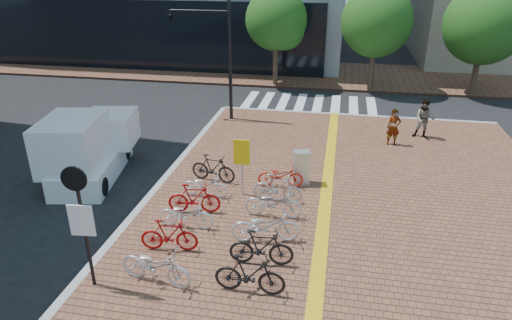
% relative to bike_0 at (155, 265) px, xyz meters
% --- Properties ---
extents(ground, '(120.00, 120.00, 0.00)m').
position_rel_bike_0_xyz_m(ground, '(1.98, 2.64, -0.66)').
color(ground, black).
rests_on(ground, ground).
extents(kerb_north, '(14.00, 0.25, 0.15)m').
position_rel_bike_0_xyz_m(kerb_north, '(4.98, 14.64, -0.58)').
color(kerb_north, gray).
rests_on(kerb_north, ground).
extents(far_sidewalk, '(70.00, 8.00, 0.15)m').
position_rel_bike_0_xyz_m(far_sidewalk, '(1.98, 23.64, -0.59)').
color(far_sidewalk, brown).
rests_on(far_sidewalk, ground).
extents(crosswalk, '(7.50, 4.00, 0.01)m').
position_rel_bike_0_xyz_m(crosswalk, '(2.48, 16.64, -0.65)').
color(crosswalk, silver).
rests_on(crosswalk, ground).
extents(street_trees, '(16.20, 4.60, 6.35)m').
position_rel_bike_0_xyz_m(street_trees, '(7.02, 20.10, 3.44)').
color(street_trees, '#38281E').
rests_on(street_trees, far_sidewalk).
extents(bike_0, '(2.02, 0.96, 1.02)m').
position_rel_bike_0_xyz_m(bike_0, '(0.00, 0.00, 0.00)').
color(bike_0, silver).
rests_on(bike_0, sidewalk).
extents(bike_1, '(1.65, 0.65, 0.97)m').
position_rel_bike_0_xyz_m(bike_1, '(-0.17, 1.38, -0.03)').
color(bike_1, '#9E0B0C').
rests_on(bike_1, sidewalk).
extents(bike_2, '(1.72, 0.62, 0.90)m').
position_rel_bike_0_xyz_m(bike_2, '(-0.10, 2.61, -0.06)').
color(bike_2, white).
rests_on(bike_2, sidewalk).
extents(bike_3, '(1.73, 0.74, 1.01)m').
position_rel_bike_0_xyz_m(bike_3, '(-0.13, 3.51, -0.01)').
color(bike_3, '#A80C0E').
rests_on(bike_3, sidewalk).
extents(bike_4, '(1.61, 0.57, 0.84)m').
position_rel_bike_0_xyz_m(bike_4, '(-0.11, 4.61, -0.09)').
color(bike_4, white).
rests_on(bike_4, sidewalk).
extents(bike_5, '(1.77, 0.77, 1.03)m').
position_rel_bike_0_xyz_m(bike_5, '(-0.15, 5.79, 0.00)').
color(bike_5, black).
rests_on(bike_5, sidewalk).
extents(bike_6, '(1.76, 0.51, 1.06)m').
position_rel_bike_0_xyz_m(bike_6, '(2.38, 0.07, 0.02)').
color(bike_6, black).
rests_on(bike_6, sidewalk).
extents(bike_7, '(1.76, 0.62, 1.04)m').
position_rel_bike_0_xyz_m(bike_7, '(2.45, 1.23, 0.01)').
color(bike_7, black).
rests_on(bike_7, sidewalk).
extents(bike_8, '(2.06, 1.07, 1.03)m').
position_rel_bike_0_xyz_m(bike_8, '(2.39, 2.32, 0.00)').
color(bike_8, silver).
rests_on(bike_8, sidewalk).
extents(bike_9, '(1.85, 0.66, 0.97)m').
position_rel_bike_0_xyz_m(bike_9, '(2.40, 3.71, -0.03)').
color(bike_9, silver).
rests_on(bike_9, sidewalk).
extents(bike_10, '(1.68, 0.55, 1.00)m').
position_rel_bike_0_xyz_m(bike_10, '(2.37, 4.72, -0.01)').
color(bike_10, '#B0B1B5').
rests_on(bike_10, sidewalk).
extents(bike_11, '(1.65, 0.73, 0.84)m').
position_rel_bike_0_xyz_m(bike_11, '(2.33, 5.83, -0.09)').
color(bike_11, red).
rests_on(bike_11, sidewalk).
extents(pedestrian_a, '(0.63, 0.45, 1.60)m').
position_rel_bike_0_xyz_m(pedestrian_a, '(6.57, 10.72, 0.29)').
color(pedestrian_a, gray).
rests_on(pedestrian_a, sidewalk).
extents(pedestrian_b, '(1.00, 0.86, 1.79)m').
position_rel_bike_0_xyz_m(pedestrian_b, '(7.99, 11.83, 0.39)').
color(pedestrian_b, '#4F5764').
rests_on(pedestrian_b, sidewalk).
extents(utility_box, '(0.65, 0.53, 1.25)m').
position_rel_bike_0_xyz_m(utility_box, '(3.02, 6.23, 0.11)').
color(utility_box, silver).
rests_on(utility_box, sidewalk).
extents(yellow_sign, '(0.55, 0.12, 2.05)m').
position_rel_bike_0_xyz_m(yellow_sign, '(1.12, 4.94, 0.91)').
color(yellow_sign, '#B7B7BC').
rests_on(yellow_sign, sidewalk).
extents(notice_sign, '(0.61, 0.17, 3.29)m').
position_rel_bike_0_xyz_m(notice_sign, '(-1.52, -0.41, 1.56)').
color(notice_sign, black).
rests_on(notice_sign, sidewalk).
extents(traffic_light_pole, '(3.09, 1.19, 5.75)m').
position_rel_bike_0_xyz_m(traffic_light_pole, '(-2.51, 12.87, 3.46)').
color(traffic_light_pole, black).
rests_on(traffic_light_pole, sidewalk).
extents(box_truck, '(2.68, 4.66, 2.54)m').
position_rel_bike_0_xyz_m(box_truck, '(-4.82, 5.55, 0.53)').
color(box_truck, white).
rests_on(box_truck, ground).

